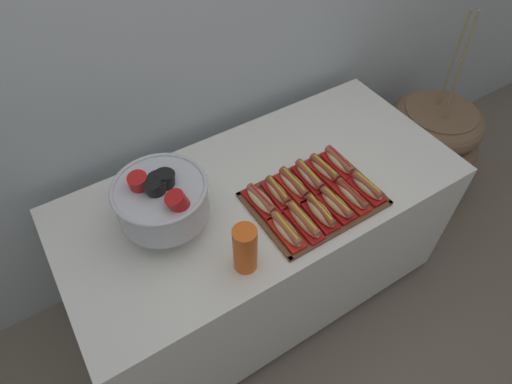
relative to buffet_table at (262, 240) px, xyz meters
The scene contains 18 objects.
ground_plane 0.39m from the buffet_table, ahead, with size 10.00×10.00×0.00m, color #7A6B5B.
buffet_table is the anchor object (origin of this frame).
floor_vase 1.18m from the buffet_table, ahead, with size 0.56×0.56×1.15m.
serving_tray 0.41m from the buffet_table, 48.81° to the right, with size 0.48×0.36×0.01m.
hot_dog_0 0.46m from the buffet_table, 102.68° to the right, with size 0.06×0.17×0.06m.
hot_dog_1 0.45m from the buffet_table, 84.73° to the right, with size 0.06×0.18×0.06m.
hot_dog_2 0.46m from the buffet_table, 67.66° to the right, with size 0.07×0.17×0.06m.
hot_dog_3 0.48m from the buffet_table, 53.83° to the right, with size 0.07×0.17×0.06m.
hot_dog_4 0.52m from the buffet_table, 43.52° to the right, with size 0.06×0.17×0.06m.
hot_dog_5 0.56m from the buffet_table, 36.00° to the right, with size 0.07×0.16×0.06m.
hot_dog_6 0.40m from the buffet_table, 127.26° to the right, with size 0.08×0.18×0.06m.
hot_dog_7 0.39m from the buffet_table, 73.91° to the right, with size 0.07×0.16×0.06m.
hot_dog_8 0.41m from the buffet_table, 36.43° to the right, with size 0.07×0.18×0.06m.
hot_dog_9 0.43m from the buffet_table, 22.30° to the right, with size 0.06×0.18×0.06m.
hot_dog_10 0.46m from the buffet_table, 15.77° to the right, with size 0.07×0.17×0.06m.
hot_dog_11 0.51m from the buffet_table, 12.11° to the right, with size 0.07×0.17×0.06m.
punch_bowl 0.63m from the buffet_table, behind, with size 0.33×0.33×0.26m.
cup_stack 0.57m from the buffet_table, 132.25° to the right, with size 0.08×0.08×0.19m.
Camera 1 is at (-0.62, -0.94, 2.02)m, focal length 30.44 mm.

